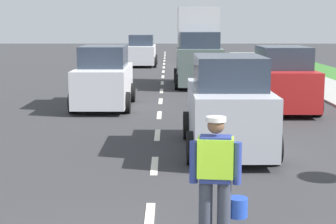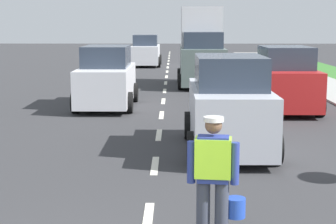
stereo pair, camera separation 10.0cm
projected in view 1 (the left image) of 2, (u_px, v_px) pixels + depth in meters
The scene contains 8 objects.
ground_plane at pixel (163, 82), 25.98m from camera, with size 96.00×96.00×0.00m, color #333335.
lane_center_line at pixel (164, 74), 30.12m from camera, with size 0.14×46.40×0.01m.
road_worker at pixel (218, 173), 6.98m from camera, with size 0.77×0.36×1.67m.
delivery_truck at pixel (198, 50), 24.55m from camera, with size 2.16×4.60×3.54m.
car_oncoming_lead at pixel (105, 79), 18.29m from camera, with size 1.93×4.07×2.07m.
car_parked_far at pixel (282, 81), 17.56m from camera, with size 1.95×3.87×2.09m.
car_outgoing_ahead at pixel (228, 107), 12.04m from camera, with size 1.90×3.91×2.13m.
car_oncoming_third at pixel (142, 51), 35.72m from camera, with size 2.02×4.30×2.04m.
Camera 1 is at (0.27, -4.86, 2.85)m, focal length 57.92 mm.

